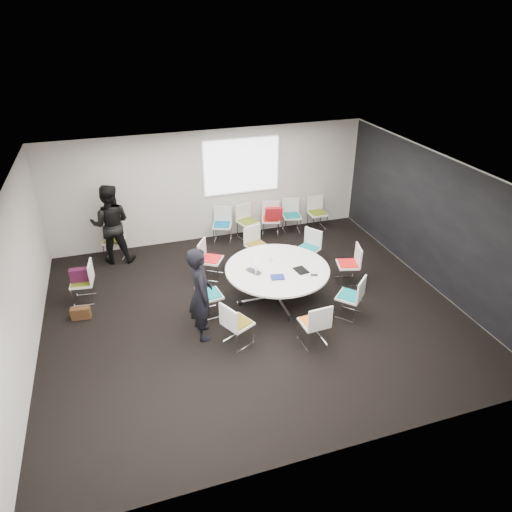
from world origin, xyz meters
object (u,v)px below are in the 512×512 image
object	(u,v)px
conference_table	(277,277)
chair_spare_left	(84,289)
chair_back_b	(248,228)
maroon_bag	(80,275)
chair_ring_d	(211,266)
chair_ring_b	(308,255)
chair_ring_e	(209,302)
chair_back_c	(271,225)
chair_ring_h	(349,304)
person_back	(111,224)
chair_back_e	(317,219)
chair_back_d	(292,222)
chair_ring_f	(237,331)
chair_ring_a	(348,271)
cup	(270,259)
laptop	(255,270)
person_main	(201,294)
chair_person_back	(115,247)
chair_back_a	(222,231)
chair_ring_c	(257,252)
chair_ring_g	(314,331)
brown_bag	(81,313)

from	to	relation	value
conference_table	chair_spare_left	distance (m)	3.96
chair_back_b	maroon_bag	distance (m)	4.44
chair_ring_d	chair_spare_left	xyz separation A→B (m)	(-2.69, -0.12, 0.00)
chair_ring_b	chair_ring_e	xyz separation A→B (m)	(-2.60, -1.16, 0.00)
chair_back_c	chair_ring_h	bearing A→B (deg)	111.11
chair_spare_left	maroon_bag	size ratio (longest dim) A/B	2.20
chair_back_b	chair_back_c	distance (m)	0.63
chair_ring_b	person_back	world-z (taller)	person_back
chair_back_e	chair_back_b	bearing A→B (deg)	-0.03
chair_back_d	person_back	distance (m)	4.64
chair_ring_f	chair_back_e	size ratio (longest dim) A/B	1.00
chair_ring_a	cup	xyz separation A→B (m)	(-1.74, 0.18, 0.50)
chair_ring_h	chair_back_e	xyz separation A→B (m)	(1.06, 3.86, 0.00)
chair_back_c	laptop	distance (m)	3.18
chair_ring_d	chair_ring_b	bearing A→B (deg)	116.63
cup	chair_ring_b	bearing A→B (deg)	31.84
person_main	chair_ring_h	bearing A→B (deg)	-94.84
chair_ring_e	chair_spare_left	world-z (taller)	same
chair_ring_e	chair_person_back	distance (m)	3.40
chair_ring_h	chair_back_c	world-z (taller)	same
chair_ring_f	chair_person_back	xyz separation A→B (m)	(-1.93, 4.01, 0.00)
person_main	person_back	distance (m)	3.68
chair_back_c	chair_back_a	bearing A→B (deg)	15.67
chair_ring_c	chair_back_a	bearing A→B (deg)	-87.32
person_back	cup	bearing A→B (deg)	151.96
chair_back_d	laptop	world-z (taller)	chair_back_d
chair_ring_g	person_back	xyz separation A→B (m)	(-3.25, 4.25, 0.67)
conference_table	person_back	size ratio (longest dim) A/B	1.11
chair_spare_left	chair_person_back	size ratio (longest dim) A/B	1.00
chair_back_b	chair_spare_left	bearing A→B (deg)	5.44
chair_ring_a	chair_ring_b	bearing A→B (deg)	45.71
conference_table	person_back	xyz separation A→B (m)	(-3.11, 2.70, 0.42)
person_main	maroon_bag	distance (m)	2.80
chair_ring_d	chair_back_e	world-z (taller)	same
chair_ring_b	maroon_bag	xyz separation A→B (m)	(-4.95, 0.08, 0.34)
chair_ring_c	chair_ring_e	xyz separation A→B (m)	(-1.52, -1.68, 0.00)
chair_back_c	person_back	bearing A→B (deg)	19.68
chair_ring_e	chair_ring_a	bearing A→B (deg)	86.87
conference_table	cup	distance (m)	0.40
chair_ring_g	chair_person_back	world-z (taller)	same
brown_bag	maroon_bag	bearing A→B (deg)	83.46
conference_table	chair_ring_g	world-z (taller)	chair_ring_g
chair_back_a	person_back	world-z (taller)	person_back
chair_ring_c	person_back	world-z (taller)	person_back
chair_ring_e	person_main	size ratio (longest dim) A/B	0.49
chair_back_b	chair_ring_c	bearing A→B (deg)	64.03
chair_ring_e	chair_back_a	size ratio (longest dim) A/B	1.00
chair_ring_d	chair_back_b	distance (m)	2.14
chair_ring_g	chair_back_e	bearing A→B (deg)	61.65
chair_ring_c	cup	world-z (taller)	chair_ring_c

